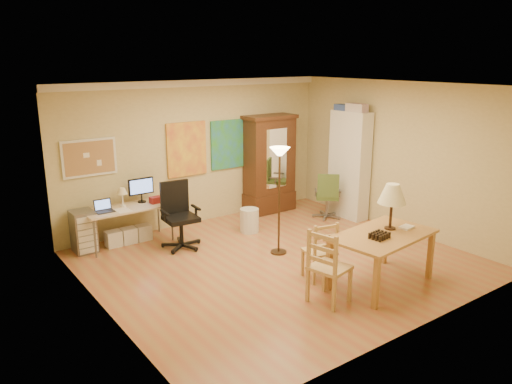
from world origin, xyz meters
TOP-DOWN VIEW (x-y plane):
  - floor at (0.00, 0.00)m, footprint 5.50×5.50m
  - crown_molding at (0.00, 2.46)m, footprint 5.50×0.08m
  - corkboard at (-2.05, 2.47)m, footprint 0.90×0.04m
  - art_panel_left at (-0.25, 2.47)m, footprint 0.80×0.04m
  - art_panel_right at (0.65, 2.47)m, footprint 0.75×0.04m
  - dining_table at (0.76, -1.41)m, footprint 1.59×1.07m
  - ladder_chair_back at (0.08, -0.82)m, footprint 0.48×0.46m
  - ladder_chair_left at (-0.32, -1.40)m, footprint 0.53×0.55m
  - torchiere_lamp at (0.22, 0.30)m, footprint 0.32×0.32m
  - computer_desk at (-1.56, 2.15)m, footprint 1.44×0.63m
  - office_chair_black at (-0.95, 1.47)m, footprint 0.68×0.68m
  - office_chair_green at (2.14, 1.18)m, footprint 0.60×0.60m
  - drawer_cart at (-2.33, 2.22)m, footprint 0.35×0.42m
  - armoire at (1.50, 2.24)m, footprint 1.08×0.51m
  - bookshelf at (2.55, 1.03)m, footprint 0.32×0.84m
  - wastebin at (0.42, 1.42)m, footprint 0.35×0.35m

SIDE VIEW (x-z plane):
  - floor at x=0.00m, z-range 0.00..0.00m
  - wastebin at x=0.42m, z-range 0.00..0.44m
  - office_chair_green at x=2.14m, z-range -0.22..0.71m
  - office_chair_black at x=-0.95m, z-range -0.26..0.85m
  - drawer_cart at x=-2.33m, z-range 0.00..0.69m
  - computer_desk at x=-1.56m, z-range -0.15..0.94m
  - ladder_chair_back at x=0.08m, z-range -0.03..0.85m
  - ladder_chair_left at x=-0.32m, z-range -0.03..0.97m
  - armoire at x=1.50m, z-range -0.13..1.86m
  - dining_table at x=0.76m, z-range 0.19..1.59m
  - bookshelf at x=2.55m, z-range 0.00..2.10m
  - torchiere_lamp at x=0.22m, z-range 0.53..2.28m
  - art_panel_left at x=-0.25m, z-range 0.95..1.95m
  - art_panel_right at x=0.65m, z-range 0.98..1.92m
  - corkboard at x=-2.05m, z-range 1.19..1.81m
  - crown_molding at x=0.00m, z-range 2.58..2.70m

